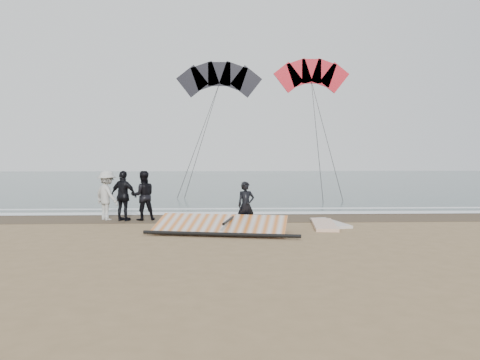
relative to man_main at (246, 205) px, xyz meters
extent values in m
plane|color=#8C704C|center=(1.32, -1.69, -0.81)|extent=(120.00, 120.00, 0.00)
cube|color=#233838|center=(1.32, 31.31, -0.80)|extent=(120.00, 54.00, 0.02)
cube|color=#4C3D2B|center=(1.32, 2.81, -0.80)|extent=(120.00, 2.80, 0.01)
cube|color=white|center=(1.32, 4.21, -0.78)|extent=(120.00, 0.90, 0.01)
cube|color=white|center=(1.32, 5.91, -0.78)|extent=(120.00, 0.45, 0.01)
imported|color=black|center=(0.00, 0.00, 0.00)|extent=(0.67, 0.53, 1.62)
cube|color=white|center=(2.79, 0.57, -0.75)|extent=(1.07, 2.74, 0.11)
cube|color=beige|center=(3.13, 1.03, -0.76)|extent=(1.08, 2.36, 0.10)
imported|color=black|center=(-3.84, 2.32, 0.15)|extent=(1.10, 0.96, 1.91)
imported|color=black|center=(-4.54, 2.12, 0.15)|extent=(1.22, 0.87, 1.92)
imported|color=#BABAB5|center=(-5.24, 2.42, 0.15)|extent=(1.38, 1.36, 1.91)
cube|color=black|center=(-1.06, -0.25, -0.75)|extent=(2.96, 1.24, 0.11)
cube|color=#CF6622|center=(-0.86, -0.85, -0.51)|extent=(4.45, 2.42, 0.45)
cylinder|color=black|center=(-0.86, -1.63, -0.70)|extent=(4.80, 1.07, 0.11)
cylinder|color=black|center=(-0.56, -0.85, -0.36)|extent=(0.50, 2.08, 0.09)
cylinder|color=#262626|center=(5.55, 15.75, 3.54)|extent=(0.04, 0.04, 16.97)
cylinder|color=#262626|center=(6.16, 16.05, 3.54)|extent=(0.04, 0.04, 16.36)
cylinder|color=#262626|center=(-2.19, 17.68, 3.50)|extent=(0.04, 0.04, 15.78)
cylinder|color=#262626|center=(-1.98, 17.68, 3.50)|extent=(0.04, 0.04, 15.73)
camera|label=1|loc=(-0.82, -15.71, 1.68)|focal=35.00mm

